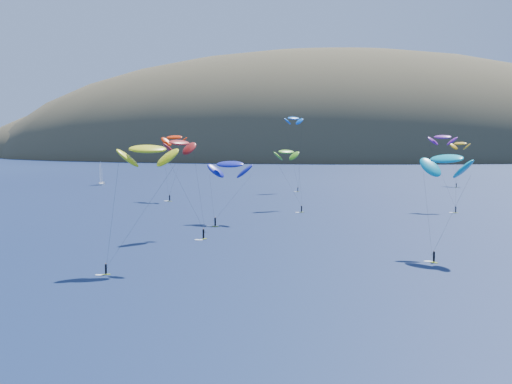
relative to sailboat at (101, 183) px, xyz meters
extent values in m
plane|color=black|center=(84.05, -217.86, -0.86)|extent=(2800.00, 2800.00, 0.00)
ellipsoid|color=#3D3526|center=(104.05, 342.14, -13.46)|extent=(600.00, 300.00, 210.00)
ellipsoid|color=#3D3526|center=(-55.95, 372.14, -8.06)|extent=(340.00, 240.00, 120.00)
ellipsoid|color=slate|center=(-255.95, 502.14, -3.50)|extent=(240.00, 180.00, 44.00)
cube|color=silver|center=(0.00, -0.01, -0.55)|extent=(3.35, 6.75, 0.78)
cylinder|color=silver|center=(0.00, 0.42, 4.01)|extent=(0.12, 0.12, 9.13)
cube|color=#B7CF17|center=(40.76, -66.29, -0.82)|extent=(1.60, 1.04, 0.09)
cylinder|color=black|center=(40.76, -66.29, 0.15)|extent=(0.36, 0.36, 1.65)
sphere|color=#8C6047|center=(40.76, -66.29, 1.11)|extent=(0.28, 0.28, 0.28)
ellipsoid|color=#FF2A00|center=(41.27, -60.51, 18.55)|extent=(9.65, 7.28, 4.88)
cube|color=#B7CF17|center=(52.86, -178.10, -0.82)|extent=(1.32, 0.88, 0.07)
cylinder|color=black|center=(52.86, -178.10, -0.02)|extent=(0.30, 0.30, 1.37)
sphere|color=#8C6047|center=(52.86, -178.10, 0.78)|extent=(0.23, 0.23, 0.23)
ellipsoid|color=yellow|center=(57.66, -170.66, 17.49)|extent=(10.02, 7.66, 5.07)
cube|color=#B7CF17|center=(81.04, -93.73, -0.82)|extent=(1.38, 1.16, 0.08)
cylinder|color=black|center=(81.04, -93.73, 0.07)|extent=(0.33, 0.33, 1.51)
sphere|color=#8C6047|center=(81.04, -93.73, 0.94)|extent=(0.25, 0.25, 0.25)
ellipsoid|color=#67C428|center=(76.70, -84.04, 14.78)|extent=(8.26, 7.37, 4.26)
cube|color=#B7CF17|center=(79.27, -28.07, -0.82)|extent=(1.23, 1.01, 0.07)
cylinder|color=black|center=(79.27, -28.07, -0.04)|extent=(0.29, 0.29, 1.34)
sphere|color=#8C6047|center=(79.27, -28.07, 0.73)|extent=(0.22, 0.22, 0.22)
ellipsoid|color=blue|center=(77.62, -24.04, 25.14)|extent=(8.00, 7.05, 4.11)
cube|color=#B7CF17|center=(102.77, -164.84, -0.82)|extent=(1.23, 1.41, 0.08)
cylinder|color=black|center=(102.77, -164.84, 0.10)|extent=(0.34, 0.34, 1.56)
sphere|color=#8C6047|center=(102.77, -164.84, 1.00)|extent=(0.26, 0.26, 0.26)
ellipsoid|color=#019CB5|center=(105.81, -157.79, 15.63)|extent=(10.12, 11.10, 5.76)
cube|color=#B7CF17|center=(121.15, -92.12, -0.82)|extent=(1.40, 0.71, 0.07)
cylinder|color=black|center=(121.15, -92.12, 0.02)|extent=(0.31, 0.31, 1.43)
sphere|color=#8C6047|center=(121.15, -92.12, 0.85)|extent=(0.24, 0.24, 0.24)
ellipsoid|color=#6F1B92|center=(118.99, -83.53, 18.85)|extent=(7.89, 5.08, 4.06)
cube|color=#B7CF17|center=(62.17, -142.41, -0.81)|extent=(1.31, 1.57, 0.09)
cylinder|color=black|center=(62.17, -142.41, 0.19)|extent=(0.37, 0.37, 1.71)
sphere|color=#8C6047|center=(62.17, -142.41, 1.18)|extent=(0.29, 0.29, 0.29)
ellipsoid|color=#A91F1C|center=(56.73, -137.87, 18.00)|extent=(7.79, 8.80, 4.53)
cube|color=#B7CF17|center=(62.04, -123.30, -0.81)|extent=(1.66, 0.81, 0.09)
cylinder|color=black|center=(62.04, -123.30, 0.19)|extent=(0.37, 0.37, 1.71)
sphere|color=#8C6047|center=(62.04, -123.30, 1.18)|extent=(0.29, 0.29, 0.29)
ellipsoid|color=#151B9B|center=(64.46, -114.47, 12.65)|extent=(11.16, 7.01, 5.77)
cube|color=#B7CF17|center=(139.29, -4.84, -0.82)|extent=(1.23, 1.12, 0.07)
cylinder|color=black|center=(139.29, -4.84, -0.01)|extent=(0.30, 0.30, 1.38)
sphere|color=#8C6047|center=(139.29, -4.84, 0.79)|extent=(0.23, 0.23, 0.23)
ellipsoid|color=gold|center=(142.90, 6.97, 15.73)|extent=(8.71, 8.16, 4.56)
camera|label=1|loc=(82.20, -279.68, 20.02)|focal=50.00mm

